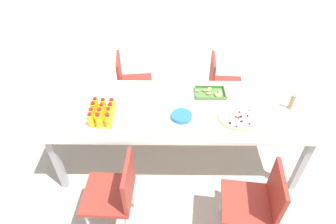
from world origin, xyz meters
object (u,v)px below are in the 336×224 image
at_px(juice_bottle_1, 99,121).
at_px(juice_bottle_11, 112,105).
at_px(snack_tray, 211,93).
at_px(juice_bottle_9, 96,104).
at_px(juice_bottle_3, 92,115).
at_px(chair_near_right, 257,201).
at_px(juice_bottle_6, 94,109).
at_px(plate_stack, 182,116).
at_px(cardboard_tube, 292,102).
at_px(juice_bottle_5, 109,115).
at_px(chair_far_left, 130,81).
at_px(chair_far_right, 221,83).
at_px(juice_bottle_8, 111,110).
at_px(juice_bottle_0, 91,120).
at_px(juice_bottle_2, 108,121).
at_px(chair_near_left, 116,191).
at_px(party_table, 179,112).
at_px(juice_bottle_10, 104,105).
at_px(fruit_pizza, 237,117).
at_px(juice_bottle_4, 100,115).
at_px(napkin_stack, 142,95).
at_px(juice_bottle_7, 102,110).

relative_size(juice_bottle_1, juice_bottle_11, 1.09).
bearing_deg(snack_tray, juice_bottle_9, -167.18).
bearing_deg(juice_bottle_3, chair_near_right, -25.30).
distance_m(juice_bottle_6, plate_stack, 0.80).
bearing_deg(cardboard_tube, juice_bottle_5, -173.54).
bearing_deg(juice_bottle_11, chair_far_left, 87.05).
bearing_deg(chair_far_right, juice_bottle_11, -51.33).
bearing_deg(juice_bottle_1, juice_bottle_11, 70.54).
bearing_deg(juice_bottle_9, chair_far_left, 76.79).
bearing_deg(juice_bottle_8, juice_bottle_0, -133.72).
bearing_deg(juice_bottle_2, cardboard_tube, 9.25).
distance_m(chair_near_left, juice_bottle_6, 0.76).
bearing_deg(party_table, chair_far_right, 55.61).
bearing_deg(juice_bottle_8, chair_near_right, -30.74).
distance_m(juice_bottle_0, juice_bottle_2, 0.15).
height_order(juice_bottle_10, fruit_pizza, juice_bottle_10).
bearing_deg(snack_tray, party_table, -146.91).
xyz_separation_m(chair_far_right, juice_bottle_0, (-1.30, -1.04, 0.32)).
height_order(party_table, juice_bottle_9, juice_bottle_9).
xyz_separation_m(chair_far_left, juice_bottle_2, (-0.04, -1.07, 0.32)).
bearing_deg(juice_bottle_0, juice_bottle_9, 90.71).
height_order(juice_bottle_3, juice_bottle_10, juice_bottle_3).
bearing_deg(juice_bottle_11, juice_bottle_8, -91.98).
xyz_separation_m(chair_far_left, plate_stack, (0.60, -0.94, 0.27)).
distance_m(juice_bottle_8, fruit_pizza, 1.15).
bearing_deg(juice_bottle_0, fruit_pizza, 5.55).
bearing_deg(fruit_pizza, juice_bottle_4, -177.37).
xyz_separation_m(chair_far_right, snack_tray, (-0.20, -0.56, 0.26)).
bearing_deg(chair_near_left, juice_bottle_3, 26.48).
relative_size(chair_far_right, juice_bottle_11, 6.02).
height_order(chair_near_right, juice_bottle_5, juice_bottle_5).
xyz_separation_m(chair_near_right, juice_bottle_2, (-1.22, 0.57, 0.32)).
distance_m(juice_bottle_9, cardboard_tube, 1.83).
distance_m(chair_near_right, chair_far_right, 1.61).
bearing_deg(chair_near_right, juice_bottle_5, 68.59).
distance_m(juice_bottle_2, snack_tray, 1.07).
bearing_deg(party_table, juice_bottle_1, -158.98).
bearing_deg(juice_bottle_5, snack_tray, 22.88).
distance_m(chair_far_right, juice_bottle_3, 1.65).
height_order(chair_far_left, chair_near_right, same).
height_order(juice_bottle_10, snack_tray, juice_bottle_10).
height_order(juice_bottle_2, juice_bottle_11, juice_bottle_2).
distance_m(plate_stack, cardboard_tube, 1.04).
bearing_deg(juice_bottle_11, chair_near_left, -81.92).
relative_size(juice_bottle_0, napkin_stack, 1.00).
height_order(juice_bottle_2, napkin_stack, juice_bottle_2).
xyz_separation_m(juice_bottle_7, napkin_stack, (0.33, 0.31, -0.06)).
bearing_deg(snack_tray, juice_bottle_6, -163.51).
relative_size(juice_bottle_5, juice_bottle_6, 0.99).
relative_size(juice_bottle_8, cardboard_tube, 0.86).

